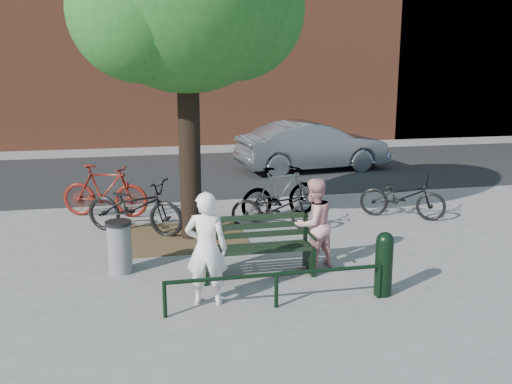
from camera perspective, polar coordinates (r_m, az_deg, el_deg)
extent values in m
plane|color=gray|center=(9.02, 0.15, -8.35)|extent=(90.00, 90.00, 0.00)
cube|color=brown|center=(10.94, -7.47, -4.51)|extent=(2.40, 2.00, 0.02)
cube|color=black|center=(17.12, -5.92, 1.94)|extent=(40.00, 7.00, 0.01)
cube|color=black|center=(8.82, -5.24, -7.37)|extent=(0.06, 0.52, 0.45)
cube|color=black|center=(8.89, -5.48, -4.17)|extent=(0.06, 0.06, 0.44)
cylinder|color=black|center=(8.59, -5.21, -5.07)|extent=(0.04, 0.36, 0.04)
cube|color=black|center=(9.15, 5.33, -6.60)|extent=(0.06, 0.52, 0.45)
cube|color=black|center=(9.22, 4.96, -3.52)|extent=(0.06, 0.06, 0.44)
cylinder|color=black|center=(8.93, 5.58, -4.36)|extent=(0.04, 0.36, 0.04)
cube|color=black|center=(8.87, 0.15, -5.64)|extent=(1.64, 0.46, 0.04)
cube|color=black|center=(9.00, -0.16, -3.43)|extent=(1.64, 0.03, 0.47)
cylinder|color=black|center=(7.65, -9.12, -10.58)|extent=(0.06, 0.06, 0.50)
cylinder|color=black|center=(7.85, 2.04, -9.78)|extent=(0.06, 0.06, 0.50)
cylinder|color=black|center=(8.32, 12.23, -8.72)|extent=(0.06, 0.06, 0.50)
cylinder|color=black|center=(7.76, 2.05, -8.21)|extent=(3.00, 0.06, 0.06)
cylinder|color=black|center=(10.55, -6.68, 5.38)|extent=(0.40, 0.40, 3.80)
sphere|color=#20571B|center=(10.91, -2.24, 17.82)|extent=(2.60, 2.60, 2.60)
sphere|color=#20571B|center=(10.04, -11.56, 17.42)|extent=(2.40, 2.40, 2.40)
imported|color=white|center=(7.81, -4.98, -5.65)|extent=(0.66, 0.52, 1.59)
imported|color=#DD9A98|center=(9.16, 5.78, -3.19)|extent=(0.88, 0.80, 1.48)
cylinder|color=black|center=(8.38, 12.64, -7.42)|extent=(0.25, 0.25, 0.81)
sphere|color=black|center=(8.25, 12.78, -4.78)|extent=(0.25, 0.25, 0.25)
cylinder|color=gray|center=(9.28, -13.47, -5.53)|extent=(0.37, 0.37, 0.79)
cylinder|color=black|center=(9.16, -13.61, -3.04)|extent=(0.41, 0.41, 0.06)
imported|color=black|center=(11.23, -12.04, -1.44)|extent=(2.13, 1.64, 1.08)
imported|color=#5C140D|center=(12.59, -14.90, 0.11)|extent=(1.96, 1.12, 1.13)
imported|color=black|center=(11.23, 2.06, -1.50)|extent=(1.90, 1.16, 0.94)
imported|color=gray|center=(12.06, 2.46, -0.04)|extent=(1.94, 1.03, 1.12)
imported|color=black|center=(12.48, 14.43, -0.42)|extent=(1.85, 1.50, 0.94)
imported|color=slate|center=(17.35, 5.67, 4.58)|extent=(4.69, 2.10, 1.49)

